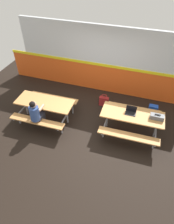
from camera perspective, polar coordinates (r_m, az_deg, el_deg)
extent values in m
cube|color=black|center=(6.78, -0.17, -3.88)|extent=(10.00, 10.00, 0.02)
cube|color=#E55119|center=(8.11, 4.86, 9.56)|extent=(8.00, 0.12, 1.10)
cube|color=yellow|center=(7.75, 4.99, 13.08)|extent=(8.00, 0.03, 0.10)
cube|color=silver|center=(7.49, 5.47, 18.36)|extent=(6.72, 0.12, 1.40)
cube|color=tan|center=(6.71, -11.96, 2.83)|extent=(1.91, 0.79, 0.04)
cube|color=tan|center=(6.50, -14.06, -2.54)|extent=(1.80, 0.32, 0.04)
cube|color=tan|center=(7.32, -9.48, 4.03)|extent=(1.80, 0.32, 0.04)
cube|color=gray|center=(7.29, -16.92, 1.59)|extent=(0.04, 0.04, 0.70)
cube|color=gray|center=(7.27, -16.99, 1.83)|extent=(0.08, 1.55, 0.04)
cube|color=gray|center=(7.08, -18.71, -1.84)|extent=(0.04, 0.04, 0.41)
cube|color=gray|center=(7.70, -14.86, 3.09)|extent=(0.04, 0.04, 0.41)
cube|color=gray|center=(6.67, -5.66, -0.82)|extent=(0.04, 0.04, 0.70)
cube|color=gray|center=(6.64, -5.69, -0.56)|extent=(0.08, 1.55, 0.04)
cube|color=gray|center=(6.44, -7.23, -4.67)|extent=(0.04, 0.04, 0.41)
cube|color=gray|center=(7.11, -4.10, 0.95)|extent=(0.04, 0.04, 0.41)
cube|color=tan|center=(6.25, 12.84, -0.70)|extent=(1.91, 0.79, 0.04)
cube|color=tan|center=(6.00, 11.66, -6.66)|extent=(1.80, 0.32, 0.04)
cube|color=tan|center=(6.93, 13.16, 0.89)|extent=(1.80, 0.32, 0.04)
cube|color=gray|center=(6.55, 5.77, -1.80)|extent=(0.04, 0.04, 0.70)
cube|color=gray|center=(6.52, 5.79, -1.54)|extent=(0.08, 1.55, 0.04)
cube|color=gray|center=(6.29, 4.66, -5.79)|extent=(0.04, 0.04, 0.41)
cube|color=gray|center=(7.02, 6.61, 0.06)|extent=(0.04, 0.04, 0.41)
cube|color=gray|center=(6.55, 18.97, -4.40)|extent=(0.04, 0.04, 0.70)
cube|color=gray|center=(6.52, 19.05, -4.16)|extent=(0.08, 1.55, 0.04)
cube|color=gray|center=(6.29, 18.47, -8.52)|extent=(0.04, 0.04, 0.41)
cube|color=gray|center=(7.02, 18.90, -2.37)|extent=(0.04, 0.04, 0.41)
cylinder|color=#2D2D38|center=(6.88, -13.34, -1.80)|extent=(0.11, 0.11, 0.45)
cylinder|color=#2D2D38|center=(6.80, -12.01, -2.11)|extent=(0.11, 0.11, 0.45)
cube|color=#2D2D38|center=(6.55, -13.63, -1.01)|extent=(0.31, 0.39, 0.12)
cylinder|color=#334C8C|center=(6.29, -14.68, -0.40)|extent=(0.30, 0.30, 0.48)
cylinder|color=tan|center=(6.42, -15.08, 1.62)|extent=(0.09, 0.30, 0.08)
cylinder|color=tan|center=(6.30, -12.87, 1.16)|extent=(0.09, 0.30, 0.08)
sphere|color=tan|center=(6.10, -15.11, 2.04)|extent=(0.20, 0.20, 0.20)
sphere|color=black|center=(6.06, -15.30, 2.12)|extent=(0.18, 0.18, 0.18)
cube|color=black|center=(6.24, 12.26, -0.39)|extent=(0.32, 0.23, 0.01)
cube|color=black|center=(6.24, 12.53, 0.99)|extent=(0.32, 0.02, 0.21)
cube|color=#595B60|center=(6.23, 19.29, -1.33)|extent=(0.40, 0.18, 0.14)
cube|color=black|center=(6.17, 19.48, -0.68)|extent=(0.16, 0.02, 0.02)
cube|color=#1E47B2|center=(7.36, 18.11, 0.36)|extent=(0.30, 0.18, 0.44)
cube|color=#1E47B2|center=(7.48, 18.08, 0.50)|extent=(0.21, 0.04, 0.19)
cube|color=maroon|center=(7.48, 4.80, 3.03)|extent=(0.34, 0.14, 0.36)
torus|color=maroon|center=(7.34, 4.91, 4.50)|extent=(0.21, 0.21, 0.02)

